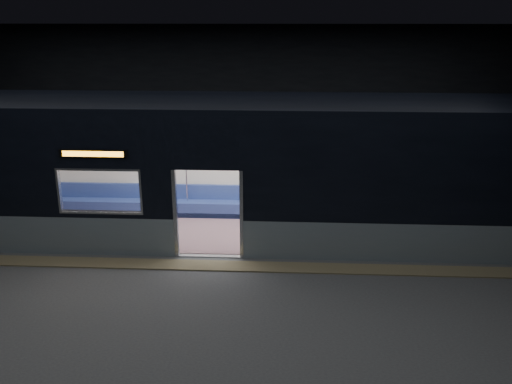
{
  "coord_description": "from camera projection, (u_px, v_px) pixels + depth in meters",
  "views": [
    {
      "loc": [
        1.68,
        -10.14,
        5.18
      ],
      "look_at": [
        0.99,
        2.3,
        1.16
      ],
      "focal_mm": 38.0,
      "sensor_mm": 36.0,
      "label": 1
    }
  ],
  "objects": [
    {
      "name": "metro_car",
      "position": [
        216.0,
        161.0,
        13.16
      ],
      "size": [
        18.0,
        3.04,
        3.35
      ],
      "color": "gray",
      "rests_on": "station_floor"
    },
    {
      "name": "passenger",
      "position": [
        387.0,
        191.0,
        14.2
      ],
      "size": [
        0.47,
        0.77,
        1.46
      ],
      "rotation": [
        0.0,
        0.0,
        -0.16
      ],
      "color": "black",
      "rests_on": "metro_car"
    },
    {
      "name": "station_envelope",
      "position": [
        197.0,
        102.0,
        10.19
      ],
      "size": [
        24.0,
        14.0,
        5.0
      ],
      "color": "black",
      "rests_on": "station_floor"
    },
    {
      "name": "transit_map",
      "position": [
        357.0,
        164.0,
        14.33
      ],
      "size": [
        1.06,
        0.03,
        0.69
      ],
      "primitive_type": "cube",
      "color": "white",
      "rests_on": "metro_car"
    },
    {
      "name": "handbag",
      "position": [
        387.0,
        199.0,
        14.0
      ],
      "size": [
        0.36,
        0.33,
        0.15
      ],
      "primitive_type": "cube",
      "rotation": [
        0.0,
        0.0,
        -0.25
      ],
      "color": "black",
      "rests_on": "passenger"
    },
    {
      "name": "tactile_strip",
      "position": [
        206.0,
        265.0,
        11.83
      ],
      "size": [
        22.8,
        0.5,
        0.03
      ],
      "primitive_type": "cube",
      "color": "#8C7F59",
      "rests_on": "station_floor"
    },
    {
      "name": "station_floor",
      "position": [
        203.0,
        278.0,
        11.32
      ],
      "size": [
        24.0,
        14.0,
        0.01
      ],
      "primitive_type": "cube",
      "color": "#47494C",
      "rests_on": "ground"
    }
  ]
}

